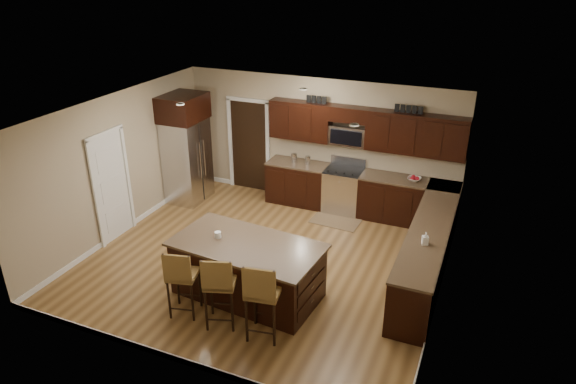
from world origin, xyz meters
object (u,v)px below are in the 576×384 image
at_px(stool_left, 181,276).
at_px(refrigerator, 186,148).
at_px(stool_right, 262,293).
at_px(stool_mid, 219,284).
at_px(island, 248,271).
at_px(range, 343,190).

height_order(stool_left, refrigerator, refrigerator).
relative_size(stool_right, refrigerator, 0.52).
bearing_deg(stool_right, stool_left, 170.45).
distance_m(stool_left, stool_right, 1.31).
relative_size(stool_mid, stool_right, 0.95).
relative_size(island, refrigerator, 1.03).
xyz_separation_m(range, stool_right, (0.17, -4.31, 0.29)).
bearing_deg(stool_mid, range, 64.42).
xyz_separation_m(stool_left, refrigerator, (-2.16, 3.53, 0.51)).
distance_m(island, stool_left, 1.10).
bearing_deg(refrigerator, range, 13.20).
bearing_deg(stool_left, island, 38.91).
relative_size(stool_left, stool_right, 0.91).
height_order(island, refrigerator, refrigerator).
height_order(stool_left, stool_mid, stool_mid).
relative_size(stool_left, refrigerator, 0.47).
bearing_deg(island, stool_left, -122.12).
height_order(island, stool_mid, stool_mid).
distance_m(range, refrigerator, 3.47).
bearing_deg(island, stool_mid, -85.29).
height_order(stool_right, refrigerator, refrigerator).
bearing_deg(range, stool_mid, -96.63).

